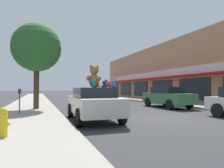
{
  "coord_description": "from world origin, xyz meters",
  "views": [
    {
      "loc": [
        -5.8,
        -8.29,
        1.45
      ],
      "look_at": [
        -1.45,
        3.34,
        1.73
      ],
      "focal_mm": 32.0,
      "sensor_mm": 36.0,
      "label": 1
    }
  ],
  "objects_px": {
    "parking_meter": "(20,98)",
    "teddy_bear_purple": "(106,84)",
    "teddy_bear_pink": "(103,85)",
    "teddy_bear_black": "(104,84)",
    "teddy_bear_white": "(101,84)",
    "parked_car_far_center": "(167,97)",
    "street_tree": "(37,48)",
    "teddy_bear_giant": "(94,77)",
    "teddy_bear_teal": "(94,84)",
    "teddy_bear_yellow": "(98,85)",
    "teddy_bear_cream": "(96,85)",
    "teddy_bear_red": "(109,85)",
    "plush_art_car": "(94,103)",
    "fire_hydrant": "(3,122)",
    "teddy_bear_blue": "(113,84)"
  },
  "relations": [
    {
      "from": "parking_meter",
      "to": "teddy_bear_purple",
      "type": "bearing_deg",
      "value": -37.17
    },
    {
      "from": "teddy_bear_pink",
      "to": "teddy_bear_black",
      "type": "bearing_deg",
      "value": 95.07
    },
    {
      "from": "teddy_bear_white",
      "to": "parked_car_far_center",
      "type": "xyz_separation_m",
      "value": [
        6.83,
        5.02,
        -0.78
      ]
    },
    {
      "from": "teddy_bear_black",
      "to": "street_tree",
      "type": "height_order",
      "value": "street_tree"
    },
    {
      "from": "teddy_bear_giant",
      "to": "teddy_bear_teal",
      "type": "distance_m",
      "value": 0.64
    },
    {
      "from": "teddy_bear_giant",
      "to": "parking_meter",
      "type": "relative_size",
      "value": 0.8
    },
    {
      "from": "teddy_bear_yellow",
      "to": "teddy_bear_cream",
      "type": "xyz_separation_m",
      "value": [
        0.05,
        0.54,
        0.02
      ]
    },
    {
      "from": "teddy_bear_red",
      "to": "parked_car_far_center",
      "type": "bearing_deg",
      "value": -166.98
    },
    {
      "from": "teddy_bear_giant",
      "to": "teddy_bear_yellow",
      "type": "height_order",
      "value": "teddy_bear_giant"
    },
    {
      "from": "teddy_bear_giant",
      "to": "teddy_bear_red",
      "type": "bearing_deg",
      "value": 136.89
    },
    {
      "from": "teddy_bear_giant",
      "to": "teddy_bear_purple",
      "type": "height_order",
      "value": "teddy_bear_giant"
    },
    {
      "from": "street_tree",
      "to": "parking_meter",
      "type": "relative_size",
      "value": 4.31
    },
    {
      "from": "teddy_bear_white",
      "to": "street_tree",
      "type": "relative_size",
      "value": 0.05
    },
    {
      "from": "teddy_bear_pink",
      "to": "teddy_bear_teal",
      "type": "bearing_deg",
      "value": 37.57
    },
    {
      "from": "teddy_bear_purple",
      "to": "parking_meter",
      "type": "relative_size",
      "value": 0.29
    },
    {
      "from": "teddy_bear_red",
      "to": "teddy_bear_cream",
      "type": "height_order",
      "value": "teddy_bear_cream"
    },
    {
      "from": "teddy_bear_yellow",
      "to": "parking_meter",
      "type": "xyz_separation_m",
      "value": [
        -3.5,
        2.07,
        -0.64
      ]
    },
    {
      "from": "plush_art_car",
      "to": "teddy_bear_black",
      "type": "xyz_separation_m",
      "value": [
        0.19,
        -0.91,
        0.81
      ]
    },
    {
      "from": "teddy_bear_pink",
      "to": "fire_hydrant",
      "type": "height_order",
      "value": "teddy_bear_pink"
    },
    {
      "from": "teddy_bear_teal",
      "to": "street_tree",
      "type": "xyz_separation_m",
      "value": [
        -2.28,
        5.57,
        2.41
      ]
    },
    {
      "from": "parked_car_far_center",
      "to": "fire_hydrant",
      "type": "xyz_separation_m",
      "value": [
        -10.11,
        -6.81,
        -0.28
      ]
    },
    {
      "from": "street_tree",
      "to": "teddy_bear_cream",
      "type": "bearing_deg",
      "value": -56.23
    },
    {
      "from": "teddy_bear_red",
      "to": "fire_hydrant",
      "type": "bearing_deg",
      "value": 8.17
    },
    {
      "from": "teddy_bear_cream",
      "to": "fire_hydrant",
      "type": "relative_size",
      "value": 0.38
    },
    {
      "from": "teddy_bear_black",
      "to": "teddy_bear_teal",
      "type": "bearing_deg",
      "value": -32.79
    },
    {
      "from": "teddy_bear_pink",
      "to": "teddy_bear_white",
      "type": "bearing_deg",
      "value": 81.94
    },
    {
      "from": "teddy_bear_black",
      "to": "teddy_bear_pink",
      "type": "relative_size",
      "value": 1.15
    },
    {
      "from": "parked_car_far_center",
      "to": "parking_meter",
      "type": "relative_size",
      "value": 3.63
    },
    {
      "from": "teddy_bear_teal",
      "to": "parking_meter",
      "type": "relative_size",
      "value": 0.28
    },
    {
      "from": "teddy_bear_pink",
      "to": "fire_hydrant",
      "type": "distance_m",
      "value": 4.31
    },
    {
      "from": "teddy_bear_teal",
      "to": "teddy_bear_blue",
      "type": "xyz_separation_m",
      "value": [
        0.74,
        -0.34,
        -0.03
      ]
    },
    {
      "from": "teddy_bear_teal",
      "to": "teddy_bear_cream",
      "type": "height_order",
      "value": "teddy_bear_teal"
    },
    {
      "from": "teddy_bear_purple",
      "to": "teddy_bear_pink",
      "type": "height_order",
      "value": "teddy_bear_purple"
    },
    {
      "from": "teddy_bear_yellow",
      "to": "street_tree",
      "type": "relative_size",
      "value": 0.05
    },
    {
      "from": "plush_art_car",
      "to": "teddy_bear_pink",
      "type": "bearing_deg",
      "value": -56.63
    },
    {
      "from": "teddy_bear_white",
      "to": "fire_hydrant",
      "type": "bearing_deg",
      "value": 84.34
    },
    {
      "from": "teddy_bear_giant",
      "to": "fire_hydrant",
      "type": "relative_size",
      "value": 1.28
    },
    {
      "from": "teddy_bear_teal",
      "to": "parked_car_far_center",
      "type": "distance_m",
      "value": 8.52
    },
    {
      "from": "teddy_bear_giant",
      "to": "teddy_bear_purple",
      "type": "xyz_separation_m",
      "value": [
        0.45,
        -0.37,
        -0.31
      ]
    },
    {
      "from": "plush_art_car",
      "to": "teddy_bear_giant",
      "type": "height_order",
      "value": "teddy_bear_giant"
    },
    {
      "from": "parked_car_far_center",
      "to": "teddy_bear_pink",
      "type": "bearing_deg",
      "value": -145.4
    },
    {
      "from": "teddy_bear_giant",
      "to": "teddy_bear_cream",
      "type": "xyz_separation_m",
      "value": [
        0.34,
        0.88,
        -0.34
      ]
    },
    {
      "from": "plush_art_car",
      "to": "teddy_bear_giant",
      "type": "bearing_deg",
      "value": -91.76
    },
    {
      "from": "teddy_bear_teal",
      "to": "street_tree",
      "type": "distance_m",
      "value": 6.48
    },
    {
      "from": "plush_art_car",
      "to": "parking_meter",
      "type": "relative_size",
      "value": 3.27
    },
    {
      "from": "teddy_bear_purple",
      "to": "teddy_bear_teal",
      "type": "bearing_deg",
      "value": 24.11
    },
    {
      "from": "teddy_bear_teal",
      "to": "fire_hydrant",
      "type": "height_order",
      "value": "teddy_bear_teal"
    },
    {
      "from": "parking_meter",
      "to": "street_tree",
      "type": "bearing_deg",
      "value": 73.68
    },
    {
      "from": "teddy_bear_cream",
      "to": "teddy_bear_blue",
      "type": "relative_size",
      "value": 0.98
    },
    {
      "from": "teddy_bear_purple",
      "to": "teddy_bear_yellow",
      "type": "height_order",
      "value": "teddy_bear_purple"
    }
  ]
}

